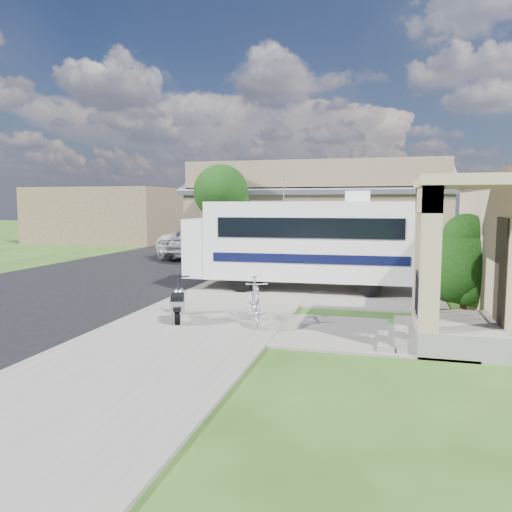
% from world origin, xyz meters
% --- Properties ---
extents(ground, '(120.00, 120.00, 0.00)m').
position_xyz_m(ground, '(0.00, 0.00, 0.00)').
color(ground, '#214412').
extents(street_slab, '(9.00, 80.00, 0.02)m').
position_xyz_m(street_slab, '(-7.50, 10.00, 0.01)').
color(street_slab, black).
rests_on(street_slab, ground).
extents(sidewalk_slab, '(4.00, 80.00, 0.06)m').
position_xyz_m(sidewalk_slab, '(-1.00, 10.00, 0.03)').
color(sidewalk_slab, slate).
rests_on(sidewalk_slab, ground).
extents(driveway_slab, '(7.00, 6.00, 0.05)m').
position_xyz_m(driveway_slab, '(1.50, 4.50, 0.03)').
color(driveway_slab, slate).
rests_on(driveway_slab, ground).
extents(walk_slab, '(4.00, 3.00, 0.05)m').
position_xyz_m(walk_slab, '(3.00, -1.00, 0.03)').
color(walk_slab, slate).
rests_on(walk_slab, ground).
extents(warehouse, '(12.50, 8.40, 5.04)m').
position_xyz_m(warehouse, '(0.00, 13.97, 1.99)').
color(warehouse, brown).
rests_on(warehouse, ground).
extents(distant_bldg_far, '(10.00, 8.00, 4.00)m').
position_xyz_m(distant_bldg_far, '(-17.00, 22.00, 2.00)').
color(distant_bldg_far, brown).
rests_on(distant_bldg_far, ground).
extents(distant_bldg_near, '(8.00, 7.00, 3.20)m').
position_xyz_m(distant_bldg_near, '(-15.00, 34.00, 1.60)').
color(distant_bldg_near, brown).
rests_on(distant_bldg_near, ground).
extents(street_tree_a, '(2.44, 2.40, 4.58)m').
position_xyz_m(street_tree_a, '(-3.70, 9.05, 3.25)').
color(street_tree_a, black).
rests_on(street_tree_a, ground).
extents(street_tree_b, '(2.44, 2.40, 4.73)m').
position_xyz_m(street_tree_b, '(-3.70, 19.05, 3.39)').
color(street_tree_b, black).
rests_on(street_tree_b, ground).
extents(street_tree_c, '(2.44, 2.40, 4.42)m').
position_xyz_m(street_tree_c, '(-3.70, 28.05, 3.10)').
color(street_tree_c, black).
rests_on(street_tree_c, ground).
extents(motorhome, '(7.57, 2.66, 3.84)m').
position_xyz_m(motorhome, '(0.64, 4.34, 1.65)').
color(motorhome, white).
rests_on(motorhome, ground).
extents(shrub, '(2.14, 2.04, 2.62)m').
position_xyz_m(shrub, '(5.30, 1.72, 1.34)').
color(shrub, black).
rests_on(shrub, ground).
extents(scooter, '(0.82, 1.51, 1.03)m').
position_xyz_m(scooter, '(-1.55, -0.94, 0.46)').
color(scooter, black).
rests_on(scooter, ground).
extents(bicycle, '(1.06, 1.85, 1.07)m').
position_xyz_m(bicycle, '(0.33, -0.72, 0.54)').
color(bicycle, '#A7A6AD').
rests_on(bicycle, ground).
extents(pickup_truck, '(3.28, 6.49, 1.76)m').
position_xyz_m(pickup_truck, '(-6.06, 13.14, 0.88)').
color(pickup_truck, silver).
rests_on(pickup_truck, ground).
extents(van, '(2.94, 6.71, 1.92)m').
position_xyz_m(van, '(-6.62, 20.29, 0.96)').
color(van, silver).
rests_on(van, ground).
extents(garden_hose, '(0.42, 0.42, 0.19)m').
position_xyz_m(garden_hose, '(3.56, -0.33, 0.09)').
color(garden_hose, '#16711E').
rests_on(garden_hose, ground).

